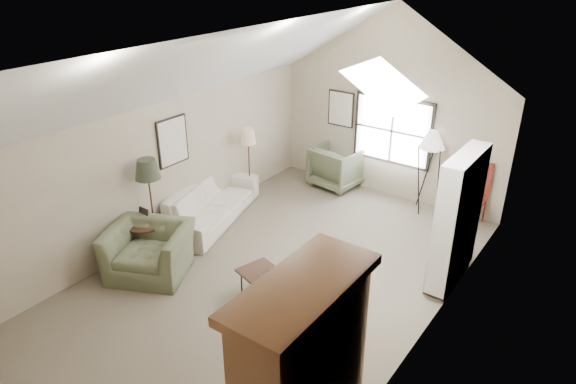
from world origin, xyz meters
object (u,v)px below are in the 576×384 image
Objects in this scene: armchair_far at (338,166)px; side_chair at (473,194)px; armoire at (302,376)px; sofa at (211,203)px; coffee_table at (268,291)px; armchair_near at (149,251)px; side_table at (147,239)px.

side_chair is (2.99, 0.00, 0.15)m from armchair_far.
sofa is at bearing 143.33° from armoire.
armchair_far is (1.19, 2.84, 0.09)m from sofa.
armoire reaches higher than coffee_table.
armoire reaches higher than side_chair.
side_chair is (-0.20, 6.10, -0.48)m from armoire.
sofa is 1.97m from armchair_near.
sofa is at bearing 77.68° from armchair_near.
side_table is 6.10m from side_chair.
armchair_far is at bearing 75.04° from side_table.
armchair_near is (-3.92, 1.34, -0.69)m from armoire.
sofa is 2.96m from coffee_table.
armchair_far is (0.73, 4.76, 0.05)m from armchair_near.
sofa reaches higher than side_table.
armchair_near is 6.04m from side_chair.
armoire is 2.69m from coffee_table.
side_table is (0.00, -1.60, -0.05)m from sofa.
armchair_near is at bearing -126.99° from side_chair.
side_chair reaches higher than armchair_near.
side_chair reaches higher than armchair_far.
armoire is 4.75m from side_table.
armchair_far reaches higher than side_table.
coffee_table is at bearing 2.95° from side_table.
side_table is at bearing -177.05° from coffee_table.
sofa is (-4.38, 3.26, -0.73)m from armoire.
armchair_far is (-3.19, 6.10, -0.64)m from armoire.
armoire is 6.12m from side_chair.
side_chair is at bearing 46.74° from side_table.
sofa is at bearing 90.00° from side_table.
armoire is 2.25× the size of coffee_table.
armchair_far is at bearing -38.99° from sofa.
sofa is at bearing -144.77° from side_chair.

